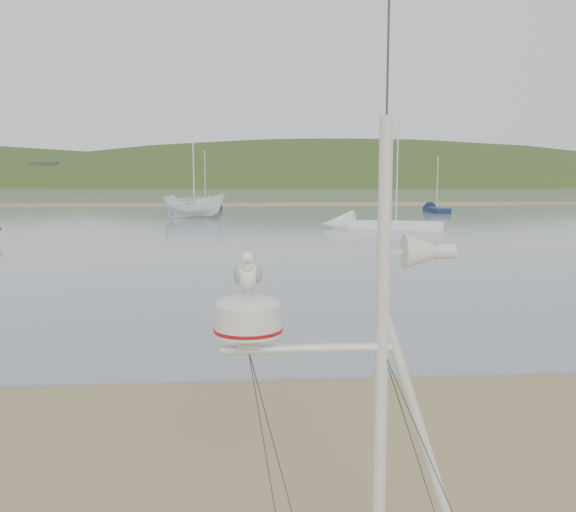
{
  "coord_description": "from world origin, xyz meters",
  "views": [
    {
      "loc": [
        1.48,
        -6.19,
        3.53
      ],
      "look_at": [
        1.99,
        1.0,
        2.59
      ],
      "focal_mm": 38.0,
      "sensor_mm": 36.0,
      "label": 1
    }
  ],
  "objects": [
    {
      "name": "sailboat_white_near",
      "position": [
        9.36,
        34.42,
        0.3
      ],
      "size": [
        8.29,
        4.59,
        8.02
      ],
      "color": "white",
      "rests_on": "ground"
    },
    {
      "name": "mast_rig",
      "position": [
        2.43,
        -1.91,
        1.16
      ],
      "size": [
        2.13,
        2.28,
        4.81
      ],
      "color": "silver",
      "rests_on": "ground"
    },
    {
      "name": "water",
      "position": [
        0.0,
        132.0,
        0.02
      ],
      "size": [
        560.0,
        256.0,
        0.04
      ],
      "primitive_type": "cube",
      "color": "slate",
      "rests_on": "ground"
    },
    {
      "name": "sailboat_blue_far",
      "position": [
        20.02,
        53.17,
        0.3
      ],
      "size": [
        1.49,
        5.83,
        5.82
      ],
      "color": "#12203F",
      "rests_on": "ground"
    },
    {
      "name": "far_cottages",
      "position": [
        3.0,
        196.0,
        4.0
      ],
      "size": [
        294.4,
        6.3,
        8.0
      ],
      "color": "beige",
      "rests_on": "ground"
    },
    {
      "name": "ground",
      "position": [
        0.0,
        0.0,
        0.0
      ],
      "size": [
        560.0,
        560.0,
        0.0
      ],
      "primitive_type": "plane",
      "color": "olive",
      "rests_on": "ground"
    },
    {
      "name": "hill_ridge",
      "position": [
        18.52,
        235.0,
        -19.7
      ],
      "size": [
        620.0,
        180.0,
        80.0
      ],
      "color": "#293A18",
      "rests_on": "ground"
    },
    {
      "name": "boat_white",
      "position": [
        -2.77,
        45.49,
        2.74
      ],
      "size": [
        2.52,
        2.48,
        5.39
      ],
      "primitive_type": "imported",
      "rotation": [
        0.0,
        0.0,
        1.32
      ],
      "color": "white",
      "rests_on": "water"
    },
    {
      "name": "sandbar",
      "position": [
        0.0,
        70.0,
        0.07
      ],
      "size": [
        560.0,
        7.0,
        0.07
      ],
      "primitive_type": "cube",
      "color": "olive",
      "rests_on": "water"
    },
    {
      "name": "sailboat_dark_mid",
      "position": [
        -1.92,
        57.16,
        0.3
      ],
      "size": [
        3.71,
        6.87,
        6.68
      ],
      "color": "black",
      "rests_on": "ground"
    }
  ]
}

